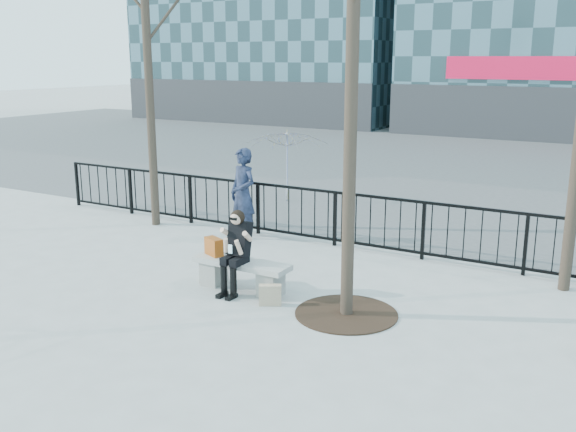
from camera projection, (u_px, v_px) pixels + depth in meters
The scene contains 10 objects.
ground at pixel (242, 289), 10.34m from camera, with size 120.00×120.00×0.00m, color gray.
street_surface at pixel (476, 162), 22.95m from camera, with size 60.00×23.00×0.01m, color #474747.
railing at pixel (326, 217), 12.73m from camera, with size 14.00×0.06×1.10m.
tree_grate at pixel (346, 314), 9.33m from camera, with size 1.50×1.50×0.02m, color black.
bench_main at pixel (241, 272), 10.27m from camera, with size 1.65×0.46×0.49m.
seated_woman at pixel (235, 252), 10.05m from camera, with size 0.50×0.64×1.34m.
handbag at pixel (214, 247), 10.47m from camera, with size 0.35×0.17×0.29m, color #9E4713.
shopping_bag at pixel (270, 295), 9.65m from camera, with size 0.34×0.12×0.32m, color beige.
standing_man at pixel (243, 194), 13.10m from camera, with size 0.68×0.45×1.87m, color black.
vendor_umbrella at pixel (287, 166), 16.43m from camera, with size 2.04×2.09×1.87m, color yellow.
Camera 1 is at (5.52, -8.08, 3.63)m, focal length 40.00 mm.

